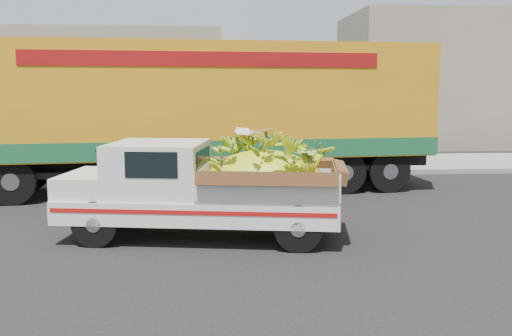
{
  "coord_description": "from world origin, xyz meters",
  "views": [
    {
      "loc": [
        0.61,
        -10.73,
        2.7
      ],
      "look_at": [
        1.42,
        -0.22,
        1.2
      ],
      "focal_mm": 40.0,
      "sensor_mm": 36.0,
      "label": 1
    }
  ],
  "objects": [
    {
      "name": "semi_trailer",
      "position": [
        0.39,
        4.07,
        2.12
      ],
      "size": [
        12.04,
        3.67,
        3.8
      ],
      "rotation": [
        0.0,
        0.0,
        0.1
      ],
      "color": "black",
      "rests_on": "ground"
    },
    {
      "name": "curb",
      "position": [
        0.0,
        6.51,
        0.07
      ],
      "size": [
        60.0,
        0.25,
        0.15
      ],
      "primitive_type": "cube",
      "color": "gray",
      "rests_on": "ground"
    },
    {
      "name": "building_right",
      "position": [
        14.0,
        15.51,
        3.0
      ],
      "size": [
        14.0,
        6.0,
        6.0
      ],
      "primitive_type": "cube",
      "color": "gray",
      "rests_on": "ground"
    },
    {
      "name": "pickup_truck",
      "position": [
        0.77,
        -0.68,
        0.93
      ],
      "size": [
        5.14,
        2.57,
        1.72
      ],
      "rotation": [
        0.0,
        0.0,
        -0.16
      ],
      "color": "black",
      "rests_on": "ground"
    },
    {
      "name": "sidewalk",
      "position": [
        0.0,
        8.61,
        0.07
      ],
      "size": [
        60.0,
        4.0,
        0.14
      ],
      "primitive_type": "cube",
      "color": "gray",
      "rests_on": "ground"
    },
    {
      "name": "ground",
      "position": [
        0.0,
        0.0,
        0.0
      ],
      "size": [
        100.0,
        100.0,
        0.0
      ],
      "primitive_type": "plane",
      "color": "black",
      "rests_on": "ground"
    },
    {
      "name": "building_left",
      "position": [
        -8.0,
        14.51,
        2.5
      ],
      "size": [
        18.0,
        6.0,
        5.0
      ],
      "primitive_type": "cube",
      "color": "gray",
      "rests_on": "ground"
    }
  ]
}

